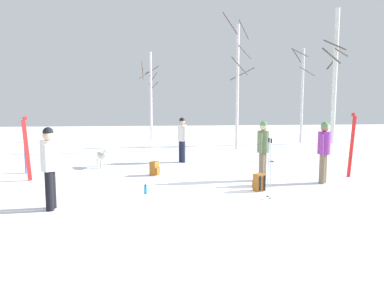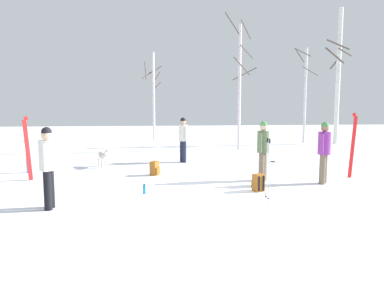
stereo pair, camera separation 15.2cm
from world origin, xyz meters
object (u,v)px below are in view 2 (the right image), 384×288
Objects in this scene: person_3 at (263,147)px; ski_pair_planted_2 at (28,149)px; ski_poles_0 at (268,168)px; backpack_0 at (155,168)px; water_bottle_0 at (144,189)px; birch_tree_2 at (305,93)px; birch_tree_0 at (153,94)px; dog at (103,156)px; person_2 at (183,137)px; birch_tree_3 at (338,75)px; ski_pair_planted_1 at (353,146)px; ski_pair_planted_0 at (26,146)px; ski_pair_lying_0 at (272,162)px; person_1 at (48,162)px; person_0 at (324,149)px; backpack_1 at (258,183)px; birch_tree_1 at (240,84)px.

person_3 is 6.75m from ski_pair_planted_2.
backpack_0 is (-2.56, 3.16, -0.55)m from ski_poles_0.
birch_tree_2 is at bearing 50.96° from water_bottle_0.
dog is at bearing -99.98° from birch_tree_0.
ski_pair_planted_2 reaches higher than person_2.
ski_pair_planted_1 is at bearing -116.04° from birch_tree_3.
ski_pair_planted_0 reaches higher than water_bottle_0.
person_2 is at bearing -140.14° from birch_tree_2.
ski_pair_lying_0 is 8.51m from birch_tree_2.
ski_pair_lying_0 is 9.34m from birch_tree_3.
person_2 is 1.20× the size of ski_poles_0.
dog is 0.11× the size of birch_tree_3.
person_2 is at bearing 145.13° from ski_pair_planted_1.
ski_pair_planted_1 is 6.02m from backpack_0.
ski_poles_0 is 6.02× the size of water_bottle_0.
person_1 reaches higher than ski_pair_lying_0.
birch_tree_3 is (9.27, 5.74, 2.92)m from person_2.
dog is at bearing 153.46° from person_0.
ski_pair_planted_2 is 12.40m from birch_tree_0.
person_0 is at bearing 7.21° from water_bottle_0.
person_2 is 0.31× the size of birch_tree_0.
ski_pair_planted_0 is at bearing 155.03° from backpack_1.
person_3 reaches higher than backpack_0.
ski_pair_planted_2 is 0.28× the size of birch_tree_1.
birch_tree_3 is (1.62, -0.65, 0.99)m from birch_tree_2.
ski_pair_planted_2 is at bearing 176.58° from ski_pair_planted_1.
ski_pair_planted_2 is (0.49, -1.23, 0.04)m from ski_pair_planted_0.
person_0 is at bearing -120.18° from birch_tree_3.
ski_pair_lying_0 is at bearing 42.29° from water_bottle_0.
person_3 is 0.94× the size of ski_pair_lying_0.
dog is at bearing -176.18° from ski_pair_lying_0.
birch_tree_1 reaches higher than ski_pair_planted_1.
birch_tree_0 reaches higher than person_2.
person_0 is 7.26m from dog.
ski_pair_planted_1 reaches higher than water_bottle_0.
ski_pair_planted_1 is 0.29× the size of birch_tree_1.
ski_pair_planted_1 is at bearing -76.01° from birch_tree_1.
person_2 is 0.97× the size of ski_pair_planted_0.
ski_poles_0 is 3.24× the size of backpack_1.
person_0 is at bearing -8.61° from ski_pair_planted_2.
ski_pair_planted_2 is (-9.51, 0.57, -0.04)m from ski_pair_planted_1.
dog is at bearing 138.77° from backpack_1.
ski_pair_planted_2 is 10.36m from birch_tree_1.
person_2 is at bearing 60.39° from person_1.
backpack_0 is 3.47m from backpack_1.
ski_pair_planted_1 reaches higher than person_1.
backpack_0 is 7.95m from birch_tree_1.
ski_pair_planted_0 is 0.32× the size of birch_tree_2.
ski_poles_0 is 0.26× the size of birch_tree_0.
person_3 is 0.23× the size of birch_tree_3.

